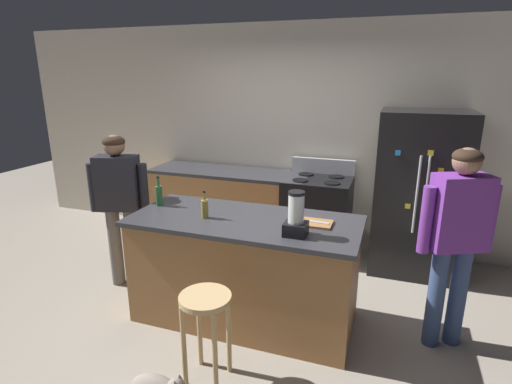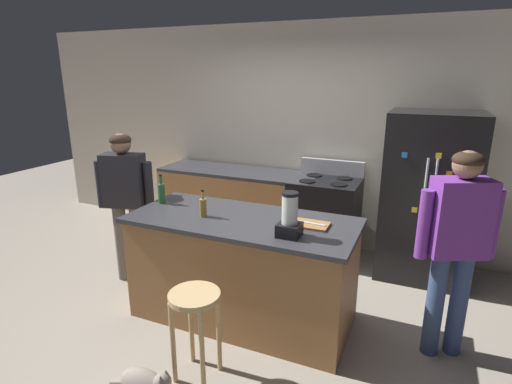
{
  "view_description": "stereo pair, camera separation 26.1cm",
  "coord_description": "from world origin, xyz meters",
  "px_view_note": "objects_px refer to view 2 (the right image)",
  "views": [
    {
      "loc": [
        1.14,
        -2.96,
        2.11
      ],
      "look_at": [
        0.0,
        0.3,
        1.09
      ],
      "focal_mm": 28.25,
      "sensor_mm": 36.0,
      "label": 1
    },
    {
      "loc": [
        1.38,
        -2.86,
        2.11
      ],
      "look_at": [
        0.0,
        0.3,
        1.09
      ],
      "focal_mm": 28.25,
      "sensor_mm": 36.0,
      "label": 2
    }
  ],
  "objects_px": {
    "stove_range": "(324,218)",
    "bar_stool": "(195,312)",
    "refrigerator": "(428,198)",
    "person_by_island_left": "(125,194)",
    "kitchen_island": "(242,269)",
    "person_by_sink_right": "(457,237)",
    "cutting_board": "(310,225)",
    "cat": "(145,383)",
    "chef_knife": "(312,223)",
    "bottle_vinegar": "(203,207)",
    "blender_appliance": "(290,218)",
    "bottle_olive_oil": "(161,193)"
  },
  "relations": [
    {
      "from": "bottle_vinegar",
      "to": "refrigerator",
      "type": "bearing_deg",
      "value": 42.23
    },
    {
      "from": "cat",
      "to": "blender_appliance",
      "type": "relative_size",
      "value": 1.52
    },
    {
      "from": "person_by_sink_right",
      "to": "cat",
      "type": "bearing_deg",
      "value": -144.42
    },
    {
      "from": "stove_range",
      "to": "cutting_board",
      "type": "height_order",
      "value": "stove_range"
    },
    {
      "from": "blender_appliance",
      "to": "chef_knife",
      "type": "distance_m",
      "value": 0.31
    },
    {
      "from": "cat",
      "to": "blender_appliance",
      "type": "distance_m",
      "value": 1.5
    },
    {
      "from": "bottle_vinegar",
      "to": "cutting_board",
      "type": "distance_m",
      "value": 0.91
    },
    {
      "from": "bottle_vinegar",
      "to": "cat",
      "type": "bearing_deg",
      "value": -83.01
    },
    {
      "from": "stove_range",
      "to": "chef_knife",
      "type": "bearing_deg",
      "value": -80.11
    },
    {
      "from": "kitchen_island",
      "to": "person_by_island_left",
      "type": "distance_m",
      "value": 1.47
    },
    {
      "from": "person_by_sink_right",
      "to": "cutting_board",
      "type": "bearing_deg",
      "value": -173.21
    },
    {
      "from": "refrigerator",
      "to": "person_by_island_left",
      "type": "relative_size",
      "value": 1.13
    },
    {
      "from": "cutting_board",
      "to": "stove_range",
      "type": "bearing_deg",
      "value": 99.12
    },
    {
      "from": "person_by_island_left",
      "to": "bottle_vinegar",
      "type": "distance_m",
      "value": 1.09
    },
    {
      "from": "stove_range",
      "to": "blender_appliance",
      "type": "bearing_deg",
      "value": -84.95
    },
    {
      "from": "kitchen_island",
      "to": "refrigerator",
      "type": "bearing_deg",
      "value": 46.49
    },
    {
      "from": "refrigerator",
      "to": "stove_range",
      "type": "bearing_deg",
      "value": 178.7
    },
    {
      "from": "bottle_olive_oil",
      "to": "chef_knife",
      "type": "height_order",
      "value": "bottle_olive_oil"
    },
    {
      "from": "stove_range",
      "to": "bar_stool",
      "type": "relative_size",
      "value": 1.68
    },
    {
      "from": "person_by_sink_right",
      "to": "bottle_vinegar",
      "type": "distance_m",
      "value": 1.98
    },
    {
      "from": "bar_stool",
      "to": "bottle_olive_oil",
      "type": "height_order",
      "value": "bottle_olive_oil"
    },
    {
      "from": "blender_appliance",
      "to": "cat",
      "type": "bearing_deg",
      "value": -126.83
    },
    {
      "from": "stove_range",
      "to": "bottle_vinegar",
      "type": "height_order",
      "value": "bottle_vinegar"
    },
    {
      "from": "refrigerator",
      "to": "cat",
      "type": "distance_m",
      "value": 3.17
    },
    {
      "from": "kitchen_island",
      "to": "bottle_olive_oil",
      "type": "distance_m",
      "value": 1.04
    },
    {
      "from": "person_by_sink_right",
      "to": "stove_range",
      "type": "bearing_deg",
      "value": 134.2
    },
    {
      "from": "stove_range",
      "to": "person_by_island_left",
      "type": "height_order",
      "value": "person_by_island_left"
    },
    {
      "from": "bar_stool",
      "to": "bottle_vinegar",
      "type": "height_order",
      "value": "bottle_vinegar"
    },
    {
      "from": "cat",
      "to": "kitchen_island",
      "type": "bearing_deg",
      "value": 80.1
    },
    {
      "from": "cutting_board",
      "to": "chef_knife",
      "type": "xyz_separation_m",
      "value": [
        0.02,
        0.0,
        0.01
      ]
    },
    {
      "from": "chef_knife",
      "to": "bottle_olive_oil",
      "type": "bearing_deg",
      "value": -177.26
    },
    {
      "from": "blender_appliance",
      "to": "bottle_olive_oil",
      "type": "xyz_separation_m",
      "value": [
        -1.36,
        0.28,
        -0.04
      ]
    },
    {
      "from": "chef_knife",
      "to": "blender_appliance",
      "type": "bearing_deg",
      "value": -107.65
    },
    {
      "from": "bar_stool",
      "to": "bottle_vinegar",
      "type": "distance_m",
      "value": 0.94
    },
    {
      "from": "stove_range",
      "to": "bottle_olive_oil",
      "type": "height_order",
      "value": "bottle_olive_oil"
    },
    {
      "from": "stove_range",
      "to": "chef_knife",
      "type": "distance_m",
      "value": 1.56
    },
    {
      "from": "person_by_sink_right",
      "to": "cat",
      "type": "height_order",
      "value": "person_by_sink_right"
    },
    {
      "from": "blender_appliance",
      "to": "stove_range",
      "type": "bearing_deg",
      "value": 95.05
    },
    {
      "from": "blender_appliance",
      "to": "bottle_vinegar",
      "type": "distance_m",
      "value": 0.82
    },
    {
      "from": "cat",
      "to": "person_by_island_left",
      "type": "bearing_deg",
      "value": 132.74
    },
    {
      "from": "cutting_board",
      "to": "bottle_vinegar",
      "type": "bearing_deg",
      "value": -170.49
    },
    {
      "from": "blender_appliance",
      "to": "chef_knife",
      "type": "relative_size",
      "value": 1.55
    },
    {
      "from": "refrigerator",
      "to": "cutting_board",
      "type": "distance_m",
      "value": 1.67
    },
    {
      "from": "person_by_island_left",
      "to": "chef_knife",
      "type": "distance_m",
      "value": 1.97
    },
    {
      "from": "refrigerator",
      "to": "blender_appliance",
      "type": "bearing_deg",
      "value": -118.75
    },
    {
      "from": "kitchen_island",
      "to": "bar_stool",
      "type": "height_order",
      "value": "kitchen_island"
    },
    {
      "from": "bottle_olive_oil",
      "to": "bottle_vinegar",
      "type": "height_order",
      "value": "bottle_olive_oil"
    },
    {
      "from": "cat",
      "to": "bottle_olive_oil",
      "type": "distance_m",
      "value": 1.66
    },
    {
      "from": "person_by_sink_right",
      "to": "bottle_vinegar",
      "type": "bearing_deg",
      "value": -171.97
    },
    {
      "from": "person_by_island_left",
      "to": "person_by_sink_right",
      "type": "relative_size",
      "value": 0.97
    }
  ]
}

